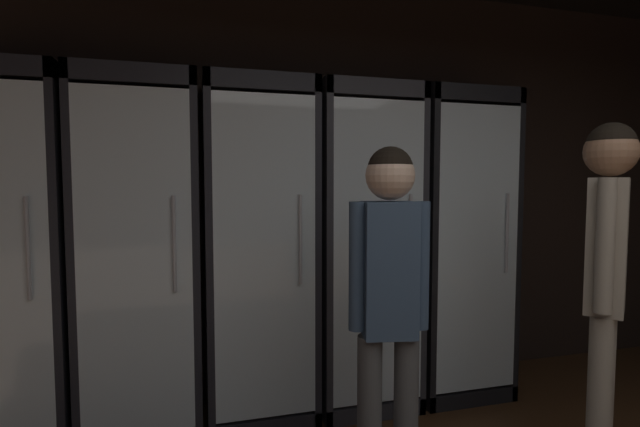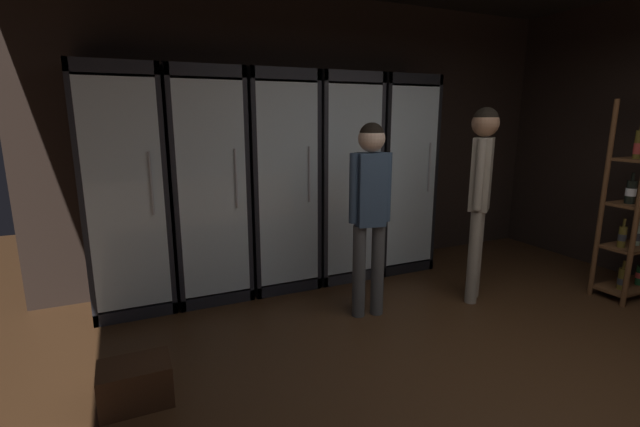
# 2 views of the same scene
# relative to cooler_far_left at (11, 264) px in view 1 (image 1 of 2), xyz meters

# --- Properties ---
(wall_back) EXTENTS (6.00, 0.06, 2.80)m
(wall_back) POSITION_rel_cooler_far_left_xyz_m (2.15, 0.29, 0.40)
(wall_back) COLOR black
(wall_back) RESTS_ON ground
(cooler_far_left) EXTENTS (0.64, 0.58, 2.04)m
(cooler_far_left) POSITION_rel_cooler_far_left_xyz_m (0.00, 0.00, 0.00)
(cooler_far_left) COLOR black
(cooler_far_left) RESTS_ON ground
(cooler_left) EXTENTS (0.64, 0.58, 2.04)m
(cooler_left) POSITION_rel_cooler_far_left_xyz_m (0.67, -0.00, 0.00)
(cooler_left) COLOR black
(cooler_left) RESTS_ON ground
(cooler_center) EXTENTS (0.64, 0.58, 2.04)m
(cooler_center) POSITION_rel_cooler_far_left_xyz_m (1.34, 0.00, -0.00)
(cooler_center) COLOR black
(cooler_center) RESTS_ON ground
(cooler_right) EXTENTS (0.64, 0.58, 2.04)m
(cooler_right) POSITION_rel_cooler_far_left_xyz_m (2.01, 0.00, 0.00)
(cooler_right) COLOR #2B2B30
(cooler_right) RESTS_ON ground
(cooler_far_right) EXTENTS (0.64, 0.58, 2.04)m
(cooler_far_right) POSITION_rel_cooler_far_left_xyz_m (2.68, -0.00, 0.01)
(cooler_far_right) COLOR black
(cooler_far_right) RESTS_ON ground
(shopper_near) EXTENTS (0.35, 0.21, 1.59)m
(shopper_near) POSITION_rel_cooler_far_left_xyz_m (1.77, -1.00, -0.02)
(shopper_near) COLOR #4C4C4C
(shopper_near) RESTS_ON ground
(shopper_far) EXTENTS (0.29, 0.26, 1.71)m
(shopper_far) POSITION_rel_cooler_far_left_xyz_m (2.80, -1.12, 0.09)
(shopper_far) COLOR gray
(shopper_far) RESTS_ON ground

